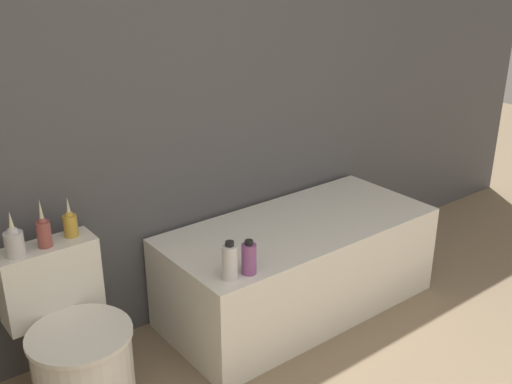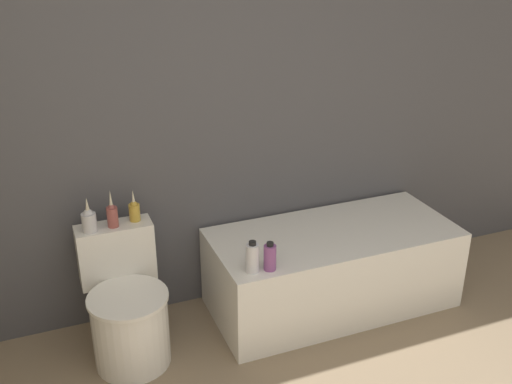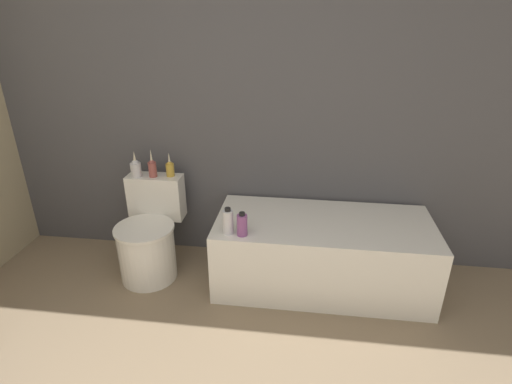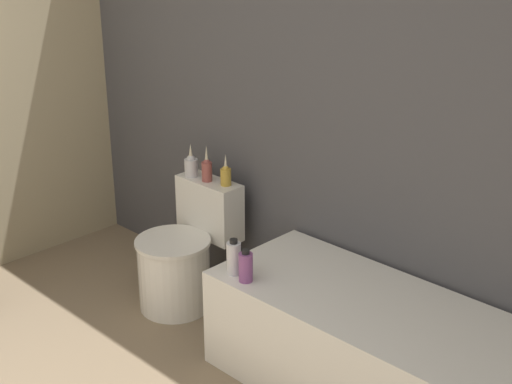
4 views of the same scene
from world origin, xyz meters
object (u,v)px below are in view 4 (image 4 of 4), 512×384
at_px(bathtub, 366,348).
at_px(toilet, 183,257).
at_px(vase_gold, 191,165).
at_px(shampoo_bottle_tall, 234,258).
at_px(vase_bronze, 226,175).
at_px(vase_silver, 207,169).
at_px(shampoo_bottle_short, 246,267).

bearing_deg(bathtub, toilet, -178.98).
distance_m(vase_gold, shampoo_bottle_tall, 0.88).
bearing_deg(vase_bronze, bathtub, -10.29).
relative_size(vase_silver, shampoo_bottle_short, 1.31).
bearing_deg(bathtub, vase_gold, 173.09).
distance_m(vase_silver, shampoo_bottle_tall, 0.78).
distance_m(vase_gold, vase_silver, 0.12).
bearing_deg(vase_gold, bathtub, -6.91).
bearing_deg(vase_gold, toilet, -57.02).
distance_m(bathtub, vase_gold, 1.48).
distance_m(toilet, vase_silver, 0.52).
bearing_deg(toilet, shampoo_bottle_tall, -18.69).
relative_size(vase_bronze, shampoo_bottle_short, 1.12).
height_order(vase_bronze, shampoo_bottle_tall, vase_bronze).
distance_m(bathtub, toilet, 1.26).
xyz_separation_m(vase_silver, shampoo_bottle_tall, (0.64, -0.41, -0.18)).
bearing_deg(vase_silver, bathtub, -8.01).
relative_size(bathtub, shampoo_bottle_tall, 8.23).
relative_size(toilet, vase_gold, 3.57).
bearing_deg(bathtub, vase_bronze, 169.71).
bearing_deg(shampoo_bottle_short, bathtub, 25.65).
relative_size(vase_silver, vase_bronze, 1.17).
distance_m(vase_silver, vase_bronze, 0.13).
bearing_deg(bathtub, vase_silver, 171.99).
bearing_deg(toilet, shampoo_bottle_short, -17.42).
height_order(bathtub, toilet, toilet).
relative_size(vase_bronze, shampoo_bottle_tall, 1.01).
xyz_separation_m(toilet, vase_silver, (0.00, 0.20, 0.48)).
relative_size(vase_gold, vase_bronze, 1.08).
height_order(bathtub, vase_bronze, vase_bronze).
bearing_deg(toilet, vase_silver, 90.00).
relative_size(toilet, vase_silver, 3.29).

